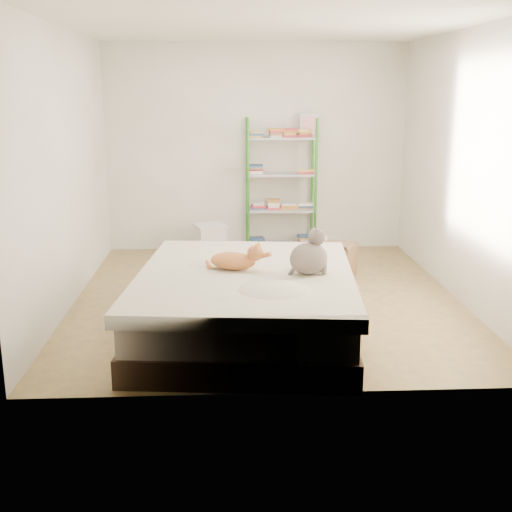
{
  "coord_description": "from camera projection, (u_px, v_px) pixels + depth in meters",
  "views": [
    {
      "loc": [
        -0.41,
        -6.13,
        2.03
      ],
      "look_at": [
        -0.14,
        -0.72,
        0.62
      ],
      "focal_mm": 45.0,
      "sensor_mm": 36.0,
      "label": 1
    }
  ],
  "objects": [
    {
      "name": "cardboard_box",
      "position": [
        329.0,
        260.0,
        7.15
      ],
      "size": [
        0.66,
        0.68,
        0.43
      ],
      "rotation": [
        0.0,
        0.0,
        -0.45
      ],
      "color": "brown",
      "rests_on": "ground"
    },
    {
      "name": "orange_cat",
      "position": [
        233.0,
        259.0,
        5.37
      ],
      "size": [
        0.52,
        0.38,
        0.19
      ],
      "primitive_type": null,
      "rotation": [
        0.0,
        0.0,
        -0.31
      ],
      "color": "#F07846",
      "rests_on": "bed"
    },
    {
      "name": "shelf_unit",
      "position": [
        281.0,
        185.0,
        8.07
      ],
      "size": [
        0.9,
        0.36,
        1.74
      ],
      "color": "#338726",
      "rests_on": "ground"
    },
    {
      "name": "grey_cat",
      "position": [
        309.0,
        251.0,
        5.2
      ],
      "size": [
        0.4,
        0.35,
        0.39
      ],
      "primitive_type": null,
      "rotation": [
        0.0,
        0.0,
        1.81
      ],
      "color": "gray",
      "rests_on": "bed"
    },
    {
      "name": "room",
      "position": [
        267.0,
        168.0,
        6.12
      ],
      "size": [
        3.81,
        4.21,
        2.61
      ],
      "color": "tan",
      "rests_on": "ground"
    },
    {
      "name": "white_bin",
      "position": [
        210.0,
        240.0,
        7.98
      ],
      "size": [
        0.44,
        0.42,
        0.41
      ],
      "rotation": [
        0.0,
        0.0,
        0.35
      ],
      "color": "silver",
      "rests_on": "ground"
    },
    {
      "name": "bed",
      "position": [
        246.0,
        304.0,
        5.39
      ],
      "size": [
        1.97,
        2.37,
        0.56
      ],
      "rotation": [
        0.0,
        0.0,
        -0.1
      ],
      "color": "#3F301C",
      "rests_on": "ground"
    }
  ]
}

